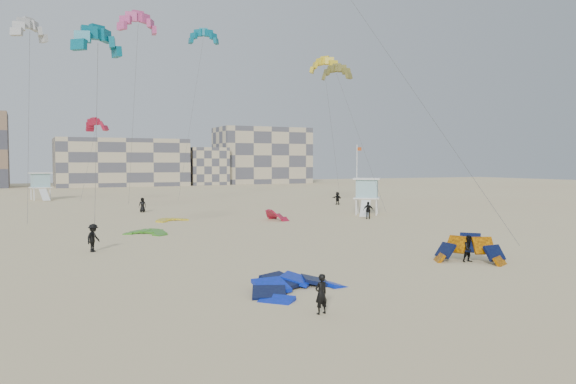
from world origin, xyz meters
name	(u,v)px	position (x,y,z in m)	size (l,w,h in m)	color
ground	(370,311)	(0.00, 0.00, 0.00)	(320.00, 320.00, 0.00)	beige
kite_ground_blue	(298,291)	(-1.10, 4.35, 0.00)	(5.03, 5.16, 1.21)	#0D1DDF
kite_ground_orange	(469,262)	(11.50, 6.72, 0.00)	(4.14, 3.09, 2.73)	orange
kite_ground_green	(147,234)	(-3.37, 28.36, 0.00)	(3.38, 3.56, 0.63)	#409B22
kite_ground_red_far	(277,220)	(11.11, 34.24, 0.00)	(3.05, 2.67, 1.78)	#AF1930
kite_ground_yellow	(171,221)	(0.97, 37.97, 0.00)	(3.14, 3.30, 0.40)	yellow
kitesurfer_main	(321,294)	(-1.99, 0.44, 0.80)	(0.58, 0.38, 1.60)	black
kitesurfer_b	(469,249)	(11.62, 6.87, 0.80)	(0.78, 0.61, 1.61)	black
kitesurfer_c	(93,238)	(-8.42, 20.49, 0.94)	(1.22, 0.70, 1.88)	black
kitesurfer_d	(368,210)	(20.34, 31.11, 0.93)	(1.09, 0.45, 1.86)	black
kitesurfer_e	(142,205)	(0.25, 49.53, 0.89)	(0.87, 0.56, 1.78)	black
kitesurfer_f	(337,198)	(27.68, 50.20, 0.91)	(1.68, 0.54, 1.82)	black
kite_fly_teal_a	(98,43)	(-7.91, 20.42, 13.85)	(4.59, 4.52, 13.90)	#096E82
kite_fly_grey	(30,31)	(-11.80, 35.49, 17.40)	(4.70, 6.61, 17.52)	#B9B9B9
kite_fly_pink	(138,24)	(-0.80, 44.95, 21.22)	(4.90, 6.75, 21.45)	#D349A4
kite_fly_olive	(336,73)	(21.58, 40.10, 16.65)	(5.02, 15.08, 17.02)	olive
kite_fly_yellow	(324,66)	(23.94, 47.47, 18.81)	(7.88, 7.08, 19.31)	yellow
kite_fly_teal_b	(204,38)	(10.63, 58.32, 23.45)	(7.26, 6.28, 23.76)	#096E82
kite_fly_red	(96,126)	(-3.28, 63.81, 11.11)	(5.34, 8.24, 11.68)	#AF1930
lifeguard_tower_near	(367,196)	(23.08, 35.53, 2.09)	(4.17, 6.33, 4.21)	white
lifeguard_tower_far	(40,186)	(-10.27, 79.06, 2.19)	(3.61, 6.30, 4.41)	white
flagpole	(357,178)	(22.60, 36.98, 4.23)	(0.66, 0.10, 8.07)	white
condo_mid	(121,163)	(10.00, 130.00, 6.00)	(32.00, 16.00, 12.00)	tan
condo_east	(262,156)	(50.00, 132.00, 8.00)	(26.00, 14.00, 16.00)	tan
condo_fill_right	(206,166)	(32.00, 128.00, 5.00)	(10.00, 10.00, 10.00)	tan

